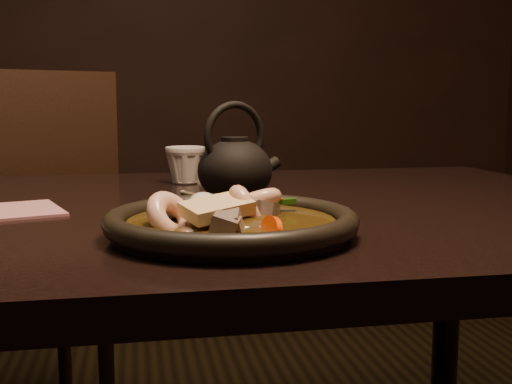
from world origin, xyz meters
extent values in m
cube|color=black|center=(0.00, 3.00, 1.40)|extent=(5.00, 0.02, 2.80)
cube|color=black|center=(0.00, 0.00, 0.73)|extent=(1.60, 0.90, 0.04)
cylinder|color=black|center=(0.72, 0.37, 0.35)|extent=(0.06, 0.06, 0.71)
cube|color=black|center=(-0.31, 0.73, 0.47)|extent=(0.60, 0.60, 0.04)
cylinder|color=black|center=(-0.21, 0.97, 0.22)|extent=(0.04, 0.04, 0.45)
cylinder|color=black|center=(-0.07, 0.63, 0.22)|extent=(0.04, 0.04, 0.45)
cube|color=black|center=(-0.23, 0.53, 0.73)|extent=(0.42, 0.19, 0.48)
cylinder|color=black|center=(0.12, -0.24, 0.76)|extent=(0.27, 0.27, 0.01)
torus|color=black|center=(0.12, -0.24, 0.77)|extent=(0.29, 0.29, 0.03)
cylinder|color=#362509|center=(0.12, -0.24, 0.76)|extent=(0.24, 0.24, 0.01)
ellipsoid|color=#362509|center=(0.12, -0.24, 0.76)|extent=(0.13, 0.13, 0.04)
torus|color=beige|center=(0.16, -0.20, 0.78)|extent=(0.08, 0.09, 0.04)
torus|color=beige|center=(0.05, -0.26, 0.78)|extent=(0.08, 0.08, 0.06)
torus|color=beige|center=(0.14, -0.25, 0.78)|extent=(0.05, 0.06, 0.06)
torus|color=beige|center=(0.13, -0.24, 0.78)|extent=(0.07, 0.07, 0.04)
cube|color=#836E5F|center=(0.14, -0.24, 0.78)|extent=(0.03, 0.03, 0.03)
cube|color=#836E5F|center=(0.10, -0.32, 0.78)|extent=(0.04, 0.04, 0.03)
cube|color=#836E5F|center=(0.13, -0.26, 0.78)|extent=(0.03, 0.03, 0.03)
cube|color=#836E5F|center=(0.11, -0.31, 0.78)|extent=(0.04, 0.04, 0.03)
cube|color=#836E5F|center=(0.16, -0.25, 0.78)|extent=(0.04, 0.04, 0.03)
cube|color=#836E5F|center=(0.16, -0.24, 0.77)|extent=(0.03, 0.03, 0.03)
cube|color=#836E5F|center=(0.13, -0.26, 0.78)|extent=(0.04, 0.04, 0.02)
cylinder|color=#FF4408|center=(0.08, -0.20, 0.77)|extent=(0.06, 0.05, 0.03)
cylinder|color=#FF4408|center=(0.15, -0.31, 0.77)|extent=(0.03, 0.05, 0.05)
cylinder|color=#FF4408|center=(0.15, -0.20, 0.78)|extent=(0.05, 0.04, 0.05)
cylinder|color=#FF4408|center=(0.09, -0.21, 0.77)|extent=(0.06, 0.06, 0.03)
cylinder|color=#FF4408|center=(0.18, -0.20, 0.78)|extent=(0.06, 0.06, 0.04)
cube|color=#275E12|center=(0.12, -0.24, 0.79)|extent=(0.04, 0.04, 0.02)
cube|color=#275E12|center=(0.12, -0.26, 0.77)|extent=(0.03, 0.04, 0.02)
cube|color=#275E12|center=(0.14, -0.21, 0.77)|extent=(0.04, 0.02, 0.02)
cube|color=#275E12|center=(0.12, -0.24, 0.77)|extent=(0.02, 0.04, 0.02)
cube|color=#275E12|center=(0.12, -0.24, 0.77)|extent=(0.02, 0.04, 0.02)
cube|color=#275E12|center=(0.19, -0.19, 0.78)|extent=(0.04, 0.02, 0.01)
ellipsoid|color=beige|center=(0.14, -0.21, 0.78)|extent=(0.05, 0.02, 0.02)
ellipsoid|color=beige|center=(0.12, -0.25, 0.78)|extent=(0.03, 0.04, 0.02)
ellipsoid|color=beige|center=(0.12, -0.25, 0.78)|extent=(0.03, 0.04, 0.03)
ellipsoid|color=beige|center=(0.10, -0.18, 0.78)|extent=(0.04, 0.04, 0.03)
ellipsoid|color=beige|center=(0.11, -0.20, 0.77)|extent=(0.03, 0.03, 0.02)
ellipsoid|color=beige|center=(0.06, -0.22, 0.78)|extent=(0.03, 0.04, 0.02)
cube|color=#FADA95|center=(0.10, -0.27, 0.79)|extent=(0.09, 0.07, 0.03)
cylinder|color=white|center=(0.15, 0.39, 0.76)|extent=(0.13, 0.13, 0.01)
imported|color=beige|center=(0.11, 0.25, 0.79)|extent=(0.08, 0.08, 0.08)
cylinder|color=#9E855A|center=(0.14, -0.01, 0.75)|extent=(0.09, 0.22, 0.01)
cylinder|color=#9E855A|center=(0.13, 0.00, 0.75)|extent=(0.09, 0.22, 0.01)
cube|color=#B67070|center=(-0.16, -0.02, 0.75)|extent=(0.18, 0.18, 0.00)
ellipsoid|color=black|center=(0.16, -0.02, 0.80)|extent=(0.11, 0.11, 0.10)
cylinder|color=black|center=(0.16, -0.02, 0.84)|extent=(0.04, 0.04, 0.02)
cylinder|color=black|center=(0.21, 0.01, 0.80)|extent=(0.05, 0.04, 0.04)
torus|color=black|center=(0.16, -0.02, 0.85)|extent=(0.10, 0.05, 0.10)
camera|label=1|loc=(0.01, -0.96, 0.90)|focal=45.00mm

